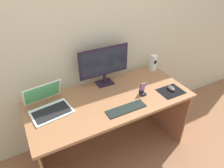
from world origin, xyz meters
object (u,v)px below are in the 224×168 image
Objects in this scene: speaker_right at (153,63)px; keyboard_external at (126,109)px; mouse at (171,88)px; monitor at (104,64)px; laptop at (48,105)px; phone_in_dock at (143,90)px.

keyboard_external is (-0.67, -0.48, -0.09)m from speaker_right.
monitor is at bearing 146.91° from mouse.
speaker_right is at bearing 82.88° from mouse.
laptop is 2.84× the size of phone_in_dock.
speaker_right is 1.30m from laptop.
speaker_right is at bearing 6.78° from laptop.
laptop is 1.22m from mouse.
mouse is at bearing 4.49° from keyboard_external.
monitor is 5.45× the size of mouse.
monitor is 3.96× the size of phone_in_dock.
laptop reaches higher than phone_in_dock.
monitor is at bearing 179.74° from speaker_right.
keyboard_external is at bearing -170.28° from mouse.
phone_in_dock is at bearing -138.34° from speaker_right.
keyboard_external is 0.29m from phone_in_dock.
speaker_right is 0.54m from phone_in_dock.
phone_in_dock is at bearing 24.63° from keyboard_external.
speaker_right is 0.50× the size of keyboard_external.
laptop is (-1.29, -0.15, -0.05)m from speaker_right.
phone_in_dock reaches higher than keyboard_external.
speaker_right is 0.82m from keyboard_external.
monitor is 1.44× the size of keyboard_external.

